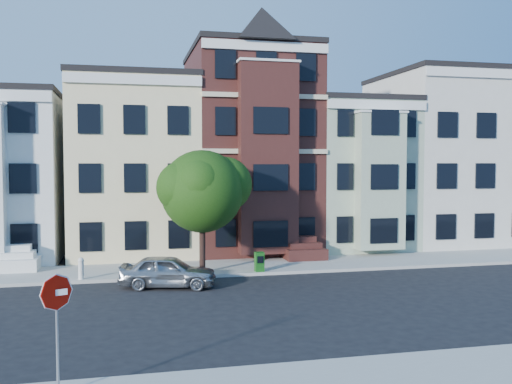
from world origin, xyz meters
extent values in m
plane|color=black|center=(0.00, 0.00, 0.00)|extent=(120.00, 120.00, 0.00)
cube|color=#9E9B93|center=(0.00, 8.00, 0.07)|extent=(60.00, 4.00, 0.15)
cube|color=#9E9B93|center=(0.00, -8.00, 0.07)|extent=(60.00, 4.00, 0.15)
cube|color=beige|center=(-7.00, 14.50, 5.00)|extent=(7.00, 9.00, 10.00)
cube|color=#3C1A16|center=(0.00, 14.50, 6.00)|extent=(7.00, 9.00, 12.00)
cube|color=#9EAF92|center=(6.50, 14.50, 4.50)|extent=(6.00, 9.00, 9.00)
cube|color=silver|center=(13.50, 14.50, 5.50)|extent=(8.00, 9.00, 11.00)
imported|color=#9DA0A5|center=(-5.74, 4.41, 0.70)|extent=(4.40, 2.56, 1.41)
cube|color=#195D19|center=(-1.24, 6.30, 0.62)|extent=(0.43, 0.39, 0.93)
cylinder|color=silver|center=(-9.47, 6.30, 0.54)|extent=(0.34, 0.34, 0.78)
camera|label=1|loc=(-7.48, -20.16, 5.41)|focal=40.00mm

